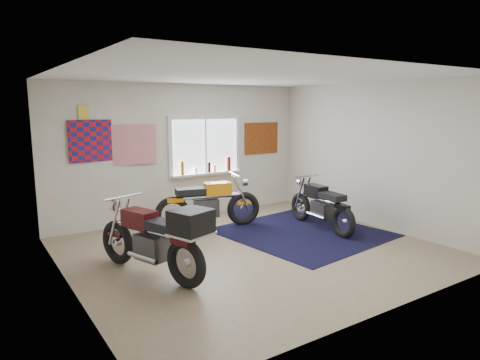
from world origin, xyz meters
TOP-DOWN VIEW (x-y plane):
  - ground at (0.00, 0.00)m, footprint 5.50×5.50m
  - room_shell at (0.00, 0.00)m, footprint 5.50×5.50m
  - navy_rug at (1.28, 0.29)m, footprint 2.80×2.88m
  - window_assembly at (0.50, 2.47)m, footprint 1.66×0.17m
  - oil_bottles at (0.59, 2.40)m, footprint 1.17×0.09m
  - flag_display at (-1.90, 2.48)m, footprint 1.60×0.10m
  - triumph_poster at (1.95, 2.48)m, footprint 0.90×0.03m
  - yellow_triumph at (0.02, 1.50)m, footprint 1.99×0.74m
  - black_chrome_bike at (1.75, 0.31)m, footprint 0.56×1.85m
  - maroon_tourer at (-1.70, -0.20)m, footprint 1.00×2.00m

SIDE VIEW (x-z plane):
  - ground at x=0.00m, z-range 0.00..0.00m
  - navy_rug at x=1.28m, z-range 0.00..0.01m
  - black_chrome_bike at x=1.75m, z-range -0.06..0.89m
  - yellow_triumph at x=0.02m, z-range -0.06..0.96m
  - maroon_tourer at x=-1.70m, z-range 0.02..1.06m
  - oil_bottles at x=0.59m, z-range 0.88..1.18m
  - window_assembly at x=0.50m, z-range 0.74..2.00m
  - triumph_poster at x=1.95m, z-range 1.20..1.90m
  - room_shell at x=0.00m, z-range -1.11..4.39m
  - flag_display at x=-1.90m, z-range 1.56..2.73m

